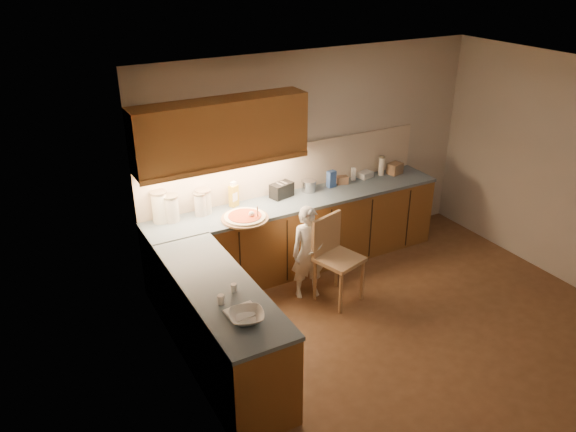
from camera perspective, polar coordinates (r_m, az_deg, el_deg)
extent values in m
plane|color=brown|center=(6.18, 12.18, -11.10)|extent=(4.50, 4.50, 0.00)
cube|color=#BEB2A2|center=(6.99, 2.60, 6.09)|extent=(4.50, 0.04, 2.60)
cube|color=#BEB2A2|center=(4.47, -8.96, -6.28)|extent=(0.04, 4.00, 2.60)
cube|color=#BEB2A2|center=(7.14, 27.14, 3.63)|extent=(0.04, 4.00, 2.60)
cube|color=white|center=(5.10, 14.92, 13.07)|extent=(4.50, 4.00, 0.04)
cube|color=brown|center=(6.92, 1.09, -1.87)|extent=(3.75, 0.60, 0.88)
cube|color=brown|center=(5.35, -6.81, -11.31)|extent=(0.60, 2.00, 0.88)
cube|color=#4A5C6B|center=(6.72, 1.12, 1.61)|extent=(3.77, 0.62, 0.04)
cube|color=#4A5C6B|center=(5.09, -7.08, -7.17)|extent=(0.62, 2.02, 0.04)
cube|color=black|center=(6.14, -9.98, -6.16)|extent=(0.02, 0.01, 0.80)
cube|color=black|center=(6.32, -4.86, -4.84)|extent=(0.02, 0.01, 0.80)
cube|color=black|center=(6.55, -0.07, -3.58)|extent=(0.02, 0.01, 0.80)
cube|color=black|center=(6.82, 4.36, -2.38)|extent=(0.02, 0.01, 0.80)
cube|color=black|center=(7.14, 8.41, -1.27)|extent=(0.02, 0.01, 0.80)
cube|color=black|center=(7.49, 12.10, -0.25)|extent=(0.02, 0.01, 0.80)
cube|color=beige|center=(6.83, -0.05, 4.84)|extent=(3.75, 0.02, 0.58)
cube|color=brown|center=(6.12, -6.80, 8.49)|extent=(1.95, 0.35, 0.70)
cube|color=brown|center=(6.08, -6.00, 4.92)|extent=(1.95, 0.02, 0.06)
cylinder|color=#A77E53|center=(6.22, -4.40, -0.24)|extent=(0.53, 0.53, 0.02)
cylinder|color=beige|center=(6.21, -4.40, -0.07)|extent=(0.46, 0.46, 0.02)
cylinder|color=red|center=(6.20, -4.41, 0.04)|extent=(0.37, 0.37, 0.01)
sphere|color=white|center=(6.18, -3.72, 0.21)|extent=(0.07, 0.07, 0.07)
cylinder|color=white|center=(6.13, -3.11, 0.34)|extent=(0.07, 0.12, 0.21)
imported|color=white|center=(6.29, 2.11, -3.75)|extent=(0.45, 0.34, 1.10)
cylinder|color=tan|center=(6.16, 5.37, -7.84)|extent=(0.04, 0.04, 0.50)
cylinder|color=tan|center=(6.42, 7.55, -6.48)|extent=(0.04, 0.04, 0.50)
cylinder|color=tan|center=(6.37, 2.75, -6.54)|extent=(0.04, 0.04, 0.50)
cylinder|color=tan|center=(6.61, 4.95, -5.29)|extent=(0.04, 0.04, 0.50)
cube|color=tan|center=(6.25, 5.25, -4.41)|extent=(0.55, 0.55, 0.04)
cube|color=tan|center=(6.24, 3.92, -1.82)|extent=(0.44, 0.16, 0.44)
imported|color=silver|center=(4.60, -4.24, -10.16)|extent=(0.36, 0.36, 0.07)
cylinder|color=white|center=(6.24, -12.90, 0.82)|extent=(0.17, 0.17, 0.34)
cylinder|color=gray|center=(6.17, -13.07, 2.33)|extent=(0.18, 0.18, 0.02)
cylinder|color=silver|center=(6.24, -11.76, 0.68)|extent=(0.16, 0.16, 0.28)
cylinder|color=gray|center=(6.18, -11.89, 1.96)|extent=(0.17, 0.17, 0.02)
cylinder|color=beige|center=(6.33, -8.88, 1.14)|extent=(0.14, 0.14, 0.25)
cylinder|color=gray|center=(6.27, -8.96, 2.27)|extent=(0.14, 0.14, 0.02)
cylinder|color=beige|center=(6.37, -8.53, 1.40)|extent=(0.16, 0.16, 0.26)
cylinder|color=tan|center=(6.32, -8.61, 2.58)|extent=(0.18, 0.18, 0.02)
cube|color=gold|center=(6.50, -5.53, 2.06)|extent=(0.12, 0.11, 0.26)
cube|color=white|center=(6.45, -5.59, 3.29)|extent=(0.08, 0.07, 0.05)
cube|color=black|center=(6.73, -0.65, 2.64)|extent=(0.31, 0.22, 0.18)
cube|color=silver|center=(6.67, -0.87, 3.28)|extent=(0.06, 0.12, 0.00)
cube|color=silver|center=(6.72, -0.44, 3.43)|extent=(0.06, 0.12, 0.00)
cylinder|color=#AEADB2|center=(6.90, 2.12, 3.03)|extent=(0.18, 0.18, 0.13)
cylinder|color=#AEADB2|center=(6.87, 2.13, 3.58)|extent=(0.19, 0.19, 0.01)
cube|color=#3759A5|center=(7.03, 4.43, 3.77)|extent=(0.11, 0.09, 0.21)
cube|color=#A47958|center=(7.17, 5.53, 3.66)|extent=(0.16, 0.13, 0.10)
cube|color=white|center=(7.29, 6.65, 4.27)|extent=(0.07, 0.07, 0.16)
cube|color=silver|center=(7.41, 7.85, 4.19)|extent=(0.21, 0.17, 0.08)
cylinder|color=white|center=(7.49, 9.47, 5.00)|extent=(0.08, 0.08, 0.24)
cylinder|color=gray|center=(7.44, 9.54, 5.93)|extent=(0.08, 0.08, 0.02)
cube|color=#957250|center=(7.58, 10.81, 4.77)|extent=(0.22, 0.19, 0.15)
cube|color=white|center=(4.70, -4.64, -9.69)|extent=(0.28, 0.23, 0.02)
cylinder|color=white|center=(4.81, -6.82, -8.41)|extent=(0.08, 0.08, 0.08)
cylinder|color=white|center=(4.96, -5.53, -7.25)|extent=(0.06, 0.06, 0.07)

